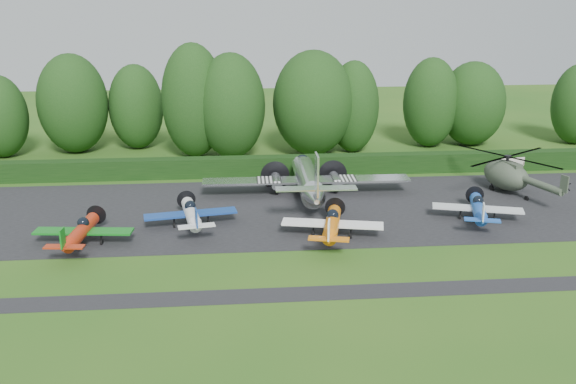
{
  "coord_description": "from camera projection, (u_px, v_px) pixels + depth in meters",
  "views": [
    {
      "loc": [
        -3.87,
        -42.64,
        18.76
      ],
      "look_at": [
        0.47,
        7.5,
        2.5
      ],
      "focal_mm": 40.0,
      "sensor_mm": 36.0,
      "label": 1
    }
  ],
  "objects": [
    {
      "name": "taxiway_verge",
      "position": [
        299.0,
        294.0,
        40.82
      ],
      "size": [
        70.0,
        2.0,
        0.0
      ],
      "primitive_type": "cube",
      "color": "black",
      "rests_on": "ground"
    },
    {
      "name": "light_plane_white",
      "position": [
        191.0,
        214.0,
        51.72
      ],
      "size": [
        7.48,
        7.87,
        2.88
      ],
      "rotation": [
        0.0,
        0.0,
        -0.17
      ],
      "color": "silver",
      "rests_on": "ground"
    },
    {
      "name": "tree_3",
      "position": [
        136.0,
        107.0,
        76.0
      ],
      "size": [
        6.39,
        6.39,
        10.06
      ],
      "color": "black",
      "rests_on": "ground"
    },
    {
      "name": "tree_1",
      "position": [
        431.0,
        103.0,
        76.76
      ],
      "size": [
        6.56,
        6.56,
        10.75
      ],
      "color": "black",
      "rests_on": "ground"
    },
    {
      "name": "tree_10",
      "position": [
        231.0,
        106.0,
        71.47
      ],
      "size": [
        7.63,
        7.63,
        11.85
      ],
      "color": "black",
      "rests_on": "ground"
    },
    {
      "name": "tree_2",
      "position": [
        313.0,
        103.0,
        72.86
      ],
      "size": [
        9.2,
        9.2,
        11.98
      ],
      "color": "black",
      "rests_on": "ground"
    },
    {
      "name": "tree_7",
      "position": [
        472.0,
        104.0,
        77.66
      ],
      "size": [
        7.91,
        7.91,
        10.18
      ],
      "color": "black",
      "rests_on": "ground"
    },
    {
      "name": "tree_4",
      "position": [
        73.0,
        104.0,
        73.93
      ],
      "size": [
        7.98,
        7.98,
        11.49
      ],
      "color": "black",
      "rests_on": "ground"
    },
    {
      "name": "tree_0",
      "position": [
        0.0,
        117.0,
        72.11
      ],
      "size": [
        6.17,
        6.17,
        9.37
      ],
      "color": "black",
      "rests_on": "ground"
    },
    {
      "name": "helicopter",
      "position": [
        506.0,
        173.0,
        60.47
      ],
      "size": [
        11.04,
        12.93,
        3.56
      ],
      "rotation": [
        0.0,
        0.0,
        -0.32
      ],
      "color": "#3C4636",
      "rests_on": "ground"
    },
    {
      "name": "light_plane_orange",
      "position": [
        332.0,
        224.0,
        49.34
      ],
      "size": [
        7.87,
        8.28,
        3.03
      ],
      "rotation": [
        0.0,
        0.0,
        0.22
      ],
      "color": "orange",
      "rests_on": "ground"
    },
    {
      "name": "hedgerow",
      "position": [
        272.0,
        175.0,
        66.41
      ],
      "size": [
        90.0,
        1.6,
        2.0
      ],
      "primitive_type": "cube",
      "color": "black",
      "rests_on": "ground"
    },
    {
      "name": "light_plane_blue",
      "position": [
        478.0,
        208.0,
        53.02
      ],
      "size": [
        7.36,
        7.74,
        2.83
      ],
      "rotation": [
        0.0,
        0.0,
        0.28
      ],
      "color": "#1D4FAF",
      "rests_on": "ground"
    },
    {
      "name": "transport_plane",
      "position": [
        308.0,
        180.0,
        58.71
      ],
      "size": [
        19.37,
        14.85,
        6.21
      ],
      "rotation": [
        0.0,
        0.0,
        0.02
      ],
      "color": "silver",
      "rests_on": "ground"
    },
    {
      "name": "apron",
      "position": [
        280.0,
        211.0,
        55.98
      ],
      "size": [
        70.0,
        18.0,
        0.01
      ],
      "primitive_type": "cube",
      "color": "black",
      "rests_on": "ground"
    },
    {
      "name": "light_plane_red",
      "position": [
        81.0,
        231.0,
        48.01
      ],
      "size": [
        7.42,
        7.8,
        2.85
      ],
      "rotation": [
        0.0,
        0.0,
        0.11
      ],
      "color": "#B02910",
      "rests_on": "ground"
    },
    {
      "name": "ground",
      "position": [
        290.0,
        257.0,
        46.5
      ],
      "size": [
        160.0,
        160.0,
        0.0
      ],
      "primitive_type": "plane",
      "color": "#255718",
      "rests_on": "ground"
    },
    {
      "name": "tree_9",
      "position": [
        353.0,
        107.0,
        74.27
      ],
      "size": [
        5.9,
        5.9,
        10.68
      ],
      "color": "black",
      "rests_on": "ground"
    },
    {
      "name": "tree_5",
      "position": [
        194.0,
        101.0,
        71.94
      ],
      "size": [
        7.17,
        7.17,
        12.86
      ],
      "color": "black",
      "rests_on": "ground"
    },
    {
      "name": "sign_board",
      "position": [
        512.0,
        163.0,
        66.69
      ],
      "size": [
        2.98,
        0.11,
        1.68
      ],
      "rotation": [
        0.0,
        0.0,
        -0.16
      ],
      "color": "#3F3326",
      "rests_on": "ground"
    }
  ]
}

